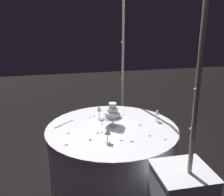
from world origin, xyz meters
The scene contains 24 objects.
ground_plane centered at (0.00, 0.00, 0.00)m, with size 12.00×12.00×0.00m, color black.
decorative_arch centered at (0.00, 0.39, 1.58)m, with size 2.18×0.06×2.43m.
main_table centered at (0.00, 0.00, 0.37)m, with size 1.47×1.47×0.73m.
tiered_cake centered at (-0.06, 0.02, 0.89)m, with size 0.22×0.22×0.27m.
wine_glass_0 centered at (-0.08, 0.56, 0.85)m, with size 0.06×0.06×0.15m.
wine_glass_1 centered at (-0.30, -0.09, 0.86)m, with size 0.06×0.06×0.16m.
wine_glass_2 centered at (0.33, -0.12, 0.85)m, with size 0.07×0.07×0.15m.
cake_knife centered at (-0.21, -0.53, 0.74)m, with size 0.22×0.23×0.01m.
rose_petal_0 centered at (-0.27, -0.05, 0.74)m, with size 0.02×0.02×0.00m, color #C61951.
rose_petal_1 centered at (0.28, 0.34, 0.74)m, with size 0.04×0.02×0.00m, color #C61951.
rose_petal_2 centered at (0.33, 0.03, 0.74)m, with size 0.03×0.02×0.00m, color #C61951.
rose_petal_3 centered at (0.37, 0.12, 0.74)m, with size 0.04×0.03×0.00m, color #C61951.
rose_petal_4 centered at (-0.01, 0.33, 0.74)m, with size 0.04×0.03×0.00m, color #C61951.
rose_petal_5 centered at (-0.36, -0.20, 0.74)m, with size 0.03×0.02×0.00m, color #C61951.
rose_petal_6 centered at (0.04, -0.48, 0.74)m, with size 0.03×0.02×0.00m, color #C61951.
rose_petal_7 centered at (-0.35, 0.21, 0.74)m, with size 0.03×0.02×0.00m, color #C61951.
rose_petal_8 centered at (0.25, -0.28, 0.74)m, with size 0.04×0.03×0.00m, color #C61951.
rose_petal_9 centered at (0.30, -0.52, 0.74)m, with size 0.04×0.02×0.00m, color #C61951.
rose_petal_10 centered at (0.10, -0.17, 0.74)m, with size 0.03×0.02×0.00m, color #C61951.
rose_petal_11 centered at (0.09, -0.13, 0.74)m, with size 0.03×0.02×0.00m, color #C61951.
rose_petal_12 centered at (-0.39, -0.14, 0.74)m, with size 0.04×0.02×0.00m, color #C61951.
rose_petal_13 centered at (0.39, 0.47, 0.74)m, with size 0.03×0.02×0.00m, color #C61951.
rose_petal_14 centered at (-0.13, -0.09, 0.74)m, with size 0.03×0.02×0.00m, color #C61951.
rose_petal_15 centered at (-0.50, 0.06, 0.74)m, with size 0.03×0.02×0.00m, color #C61951.
Camera 1 is at (2.81, -0.60, 2.01)m, focal length 45.30 mm.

